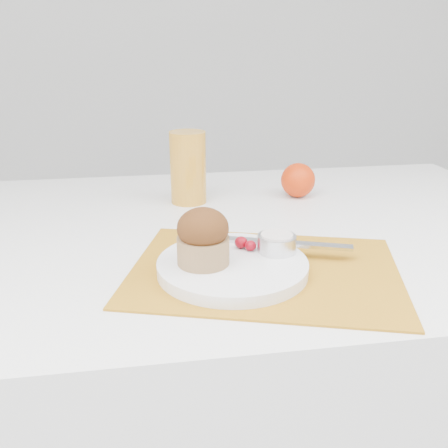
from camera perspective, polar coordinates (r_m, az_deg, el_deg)
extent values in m
cube|color=white|center=(1.13, 3.00, -18.29)|extent=(1.20, 0.80, 0.75)
cube|color=#B47619|center=(0.76, 4.67, -5.30)|extent=(0.47, 0.40, 0.00)
cylinder|color=white|center=(0.74, 0.98, -4.84)|extent=(0.27, 0.27, 0.02)
cylinder|color=silver|center=(0.77, 6.04, -2.23)|extent=(0.08, 0.08, 0.03)
cylinder|color=silver|center=(0.77, 6.07, -1.35)|extent=(0.06, 0.06, 0.01)
ellipsoid|color=#5B020A|center=(0.78, 1.96, -2.10)|extent=(0.02, 0.02, 0.02)
ellipsoid|color=#61020C|center=(0.77, 3.04, -2.49)|extent=(0.02, 0.02, 0.02)
cube|color=#BABCC3|center=(0.80, 6.79, -2.20)|extent=(0.21, 0.09, 0.01)
sphere|color=red|center=(1.11, 8.46, 4.98)|extent=(0.08, 0.08, 0.08)
cylinder|color=gold|center=(1.05, -4.13, 6.45)|extent=(0.08, 0.08, 0.15)
cylinder|color=#A0794D|center=(0.73, -2.39, -3.02)|extent=(0.09, 0.09, 0.04)
ellipsoid|color=black|center=(0.71, -2.43, -0.46)|extent=(0.08, 0.08, 0.06)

